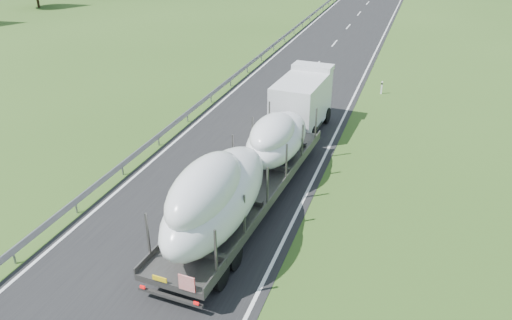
% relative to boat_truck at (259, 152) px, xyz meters
% --- Properties ---
extents(boat_truck, '(3.74, 20.50, 4.47)m').
position_rel_boat_truck_xyz_m(boat_truck, '(0.00, 0.00, 0.00)').
color(boat_truck, silver).
rests_on(boat_truck, ground).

